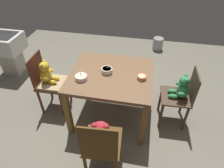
{
  "coord_description": "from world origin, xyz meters",
  "views": [
    {
      "loc": [
        0.4,
        -1.96,
        2.23
      ],
      "look_at": [
        0.0,
        0.05,
        0.54
      ],
      "focal_mm": 31.14,
      "sensor_mm": 36.0,
      "label": 1
    }
  ],
  "objects_px": {
    "teddy_chair_near_front": "(101,140)",
    "porridge_bowl_terracotta_near_right": "(142,77)",
    "porridge_bowl_white_near_left": "(81,77)",
    "sink_basin": "(8,49)",
    "teddy_chair_near_right": "(181,92)",
    "porridge_bowl_cream_center": "(107,70)",
    "dining_table": "(111,80)",
    "teddy_chair_near_left": "(48,79)",
    "metal_pail": "(158,44)"
  },
  "relations": [
    {
      "from": "sink_basin",
      "to": "porridge_bowl_terracotta_near_right",
      "type": "bearing_deg",
      "value": -17.19
    },
    {
      "from": "dining_table",
      "to": "porridge_bowl_cream_center",
      "type": "distance_m",
      "value": 0.16
    },
    {
      "from": "teddy_chair_near_left",
      "to": "metal_pail",
      "type": "xyz_separation_m",
      "value": [
        1.56,
        2.16,
        -0.41
      ]
    },
    {
      "from": "sink_basin",
      "to": "dining_table",
      "type": "bearing_deg",
      "value": -19.39
    },
    {
      "from": "porridge_bowl_terracotta_near_right",
      "to": "sink_basin",
      "type": "xyz_separation_m",
      "value": [
        -2.44,
        0.75,
        -0.28
      ]
    },
    {
      "from": "dining_table",
      "to": "porridge_bowl_white_near_left",
      "type": "relative_size",
      "value": 7.05
    },
    {
      "from": "metal_pail",
      "to": "porridge_bowl_cream_center",
      "type": "bearing_deg",
      "value": -108.35
    },
    {
      "from": "dining_table",
      "to": "teddy_chair_near_front",
      "type": "height_order",
      "value": "teddy_chair_near_front"
    },
    {
      "from": "teddy_chair_near_left",
      "to": "porridge_bowl_white_near_left",
      "type": "relative_size",
      "value": 6.0
    },
    {
      "from": "teddy_chair_near_right",
      "to": "sink_basin",
      "type": "bearing_deg",
      "value": -14.35
    },
    {
      "from": "metal_pail",
      "to": "teddy_chair_near_right",
      "type": "bearing_deg",
      "value": -82.69
    },
    {
      "from": "dining_table",
      "to": "porridge_bowl_cream_center",
      "type": "height_order",
      "value": "porridge_bowl_cream_center"
    },
    {
      "from": "porridge_bowl_terracotta_near_right",
      "to": "metal_pail",
      "type": "relative_size",
      "value": 0.42
    },
    {
      "from": "teddy_chair_near_left",
      "to": "teddy_chair_near_front",
      "type": "xyz_separation_m",
      "value": [
        0.98,
        -0.86,
        0.02
      ]
    },
    {
      "from": "teddy_chair_near_front",
      "to": "teddy_chair_near_left",
      "type": "bearing_deg",
      "value": 44.53
    },
    {
      "from": "porridge_bowl_white_near_left",
      "to": "sink_basin",
      "type": "height_order",
      "value": "porridge_bowl_white_near_left"
    },
    {
      "from": "teddy_chair_near_left",
      "to": "sink_basin",
      "type": "height_order",
      "value": "teddy_chair_near_left"
    },
    {
      "from": "teddy_chair_near_right",
      "to": "porridge_bowl_white_near_left",
      "type": "bearing_deg",
      "value": 9.34
    },
    {
      "from": "teddy_chair_near_left",
      "to": "sink_basin",
      "type": "bearing_deg",
      "value": 146.35
    },
    {
      "from": "teddy_chair_near_front",
      "to": "teddy_chair_near_right",
      "type": "bearing_deg",
      "value": -46.52
    },
    {
      "from": "porridge_bowl_cream_center",
      "to": "metal_pail",
      "type": "relative_size",
      "value": 0.53
    },
    {
      "from": "teddy_chair_near_right",
      "to": "metal_pail",
      "type": "bearing_deg",
      "value": -84.57
    },
    {
      "from": "porridge_bowl_white_near_left",
      "to": "teddy_chair_near_front",
      "type": "bearing_deg",
      "value": -58.9
    },
    {
      "from": "porridge_bowl_white_near_left",
      "to": "sink_basin",
      "type": "bearing_deg",
      "value": 152.14
    },
    {
      "from": "porridge_bowl_cream_center",
      "to": "dining_table",
      "type": "bearing_deg",
      "value": -16.49
    },
    {
      "from": "teddy_chair_near_right",
      "to": "teddy_chair_near_front",
      "type": "xyz_separation_m",
      "value": [
        -0.84,
        -0.93,
        0.03
      ]
    },
    {
      "from": "porridge_bowl_cream_center",
      "to": "teddy_chair_near_left",
      "type": "bearing_deg",
      "value": -178.17
    },
    {
      "from": "porridge_bowl_terracotta_near_right",
      "to": "porridge_bowl_white_near_left",
      "type": "relative_size",
      "value": 0.75
    },
    {
      "from": "teddy_chair_near_front",
      "to": "porridge_bowl_cream_center",
      "type": "height_order",
      "value": "teddy_chair_near_front"
    },
    {
      "from": "dining_table",
      "to": "porridge_bowl_terracotta_near_right",
      "type": "relative_size",
      "value": 9.44
    },
    {
      "from": "teddy_chair_near_right",
      "to": "porridge_bowl_cream_center",
      "type": "distance_m",
      "value": 1.01
    },
    {
      "from": "dining_table",
      "to": "teddy_chair_near_right",
      "type": "distance_m",
      "value": 0.92
    },
    {
      "from": "teddy_chair_near_right",
      "to": "porridge_bowl_terracotta_near_right",
      "type": "distance_m",
      "value": 0.59
    },
    {
      "from": "sink_basin",
      "to": "metal_pail",
      "type": "distance_m",
      "value": 3.07
    },
    {
      "from": "teddy_chair_near_left",
      "to": "porridge_bowl_terracotta_near_right",
      "type": "distance_m",
      "value": 1.32
    },
    {
      "from": "dining_table",
      "to": "teddy_chair_near_right",
      "type": "relative_size",
      "value": 1.24
    },
    {
      "from": "teddy_chair_near_left",
      "to": "teddy_chair_near_front",
      "type": "bearing_deg",
      "value": -42.16
    },
    {
      "from": "teddy_chair_near_right",
      "to": "porridge_bowl_cream_center",
      "type": "bearing_deg",
      "value": 0.95
    },
    {
      "from": "dining_table",
      "to": "teddy_chair_near_front",
      "type": "relative_size",
      "value": 1.14
    },
    {
      "from": "metal_pail",
      "to": "porridge_bowl_terracotta_near_right",
      "type": "bearing_deg",
      "value": -96.77
    },
    {
      "from": "teddy_chair_near_front",
      "to": "porridge_bowl_terracotta_near_right",
      "type": "distance_m",
      "value": 0.91
    },
    {
      "from": "teddy_chair_near_left",
      "to": "porridge_bowl_cream_center",
      "type": "bearing_deg",
      "value": 0.79
    },
    {
      "from": "porridge_bowl_cream_center",
      "to": "porridge_bowl_white_near_left",
      "type": "bearing_deg",
      "value": -144.36
    },
    {
      "from": "porridge_bowl_white_near_left",
      "to": "metal_pail",
      "type": "distance_m",
      "value": 2.61
    },
    {
      "from": "metal_pail",
      "to": "teddy_chair_near_left",
      "type": "bearing_deg",
      "value": -125.76
    },
    {
      "from": "teddy_chair_near_front",
      "to": "porridge_bowl_white_near_left",
      "type": "relative_size",
      "value": 6.17
    },
    {
      "from": "teddy_chair_near_left",
      "to": "sink_basin",
      "type": "relative_size",
      "value": 1.18
    },
    {
      "from": "teddy_chair_near_right",
      "to": "metal_pail",
      "type": "relative_size",
      "value": 3.18
    },
    {
      "from": "dining_table",
      "to": "porridge_bowl_cream_center",
      "type": "bearing_deg",
      "value": 163.51
    },
    {
      "from": "teddy_chair_near_front",
      "to": "porridge_bowl_terracotta_near_right",
      "type": "xyz_separation_m",
      "value": [
        0.32,
        0.83,
        0.21
      ]
    }
  ]
}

